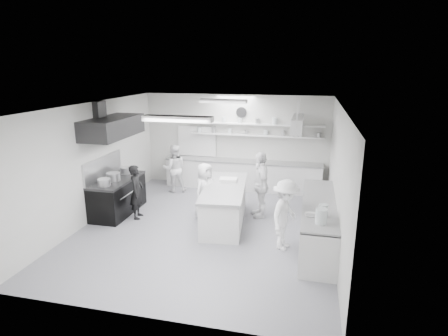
% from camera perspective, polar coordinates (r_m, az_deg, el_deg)
% --- Properties ---
extents(floor, '(6.00, 7.00, 0.02)m').
position_cam_1_polar(floor, '(9.31, -2.67, -9.18)').
color(floor, gray).
rests_on(floor, ground).
extents(ceiling, '(6.00, 7.00, 0.02)m').
position_cam_1_polar(ceiling, '(8.52, -2.92, 9.64)').
color(ceiling, silver).
rests_on(ceiling, wall_back).
extents(wall_back, '(6.00, 0.04, 3.00)m').
position_cam_1_polar(wall_back, '(12.11, 1.76, 4.13)').
color(wall_back, beige).
rests_on(wall_back, floor).
extents(wall_front, '(6.00, 0.04, 3.00)m').
position_cam_1_polar(wall_front, '(5.71, -12.58, -9.40)').
color(wall_front, beige).
rests_on(wall_front, floor).
extents(wall_left, '(0.04, 7.00, 3.00)m').
position_cam_1_polar(wall_left, '(10.02, -19.53, 0.86)').
color(wall_left, beige).
rests_on(wall_left, floor).
extents(wall_right, '(0.04, 7.00, 3.00)m').
position_cam_1_polar(wall_right, '(8.50, 17.06, -1.43)').
color(wall_right, beige).
rests_on(wall_right, floor).
extents(stove, '(0.80, 1.80, 0.90)m').
position_cam_1_polar(stove, '(10.44, -15.99, -4.30)').
color(stove, black).
rests_on(stove, floor).
extents(exhaust_hood, '(0.85, 2.00, 0.50)m').
position_cam_1_polar(exhaust_hood, '(9.99, -16.79, 6.03)').
color(exhaust_hood, '#272727').
rests_on(exhaust_hood, wall_left).
extents(back_counter, '(5.00, 0.60, 0.92)m').
position_cam_1_polar(back_counter, '(12.02, 2.83, -1.08)').
color(back_counter, silver).
rests_on(back_counter, floor).
extents(shelf_lower, '(4.20, 0.26, 0.04)m').
position_cam_1_polar(shelf_lower, '(11.82, 4.98, 5.04)').
color(shelf_lower, silver).
rests_on(shelf_lower, wall_back).
extents(shelf_upper, '(4.20, 0.26, 0.04)m').
position_cam_1_polar(shelf_upper, '(11.76, 5.02, 6.72)').
color(shelf_upper, silver).
rests_on(shelf_upper, wall_back).
extents(pass_through_window, '(1.30, 0.04, 1.00)m').
position_cam_1_polar(pass_through_window, '(12.42, -4.17, 4.15)').
color(pass_through_window, black).
rests_on(pass_through_window, wall_back).
extents(wall_clock, '(0.32, 0.05, 0.32)m').
position_cam_1_polar(wall_clock, '(11.88, 2.71, 8.55)').
color(wall_clock, white).
rests_on(wall_clock, wall_back).
extents(right_counter, '(0.74, 3.30, 0.94)m').
position_cam_1_polar(right_counter, '(8.64, 14.26, -8.22)').
color(right_counter, silver).
rests_on(right_counter, floor).
extents(pot_rack, '(0.30, 1.60, 0.40)m').
position_cam_1_polar(pot_rack, '(10.66, 11.25, 6.68)').
color(pot_rack, '#B1B2B3').
rests_on(pot_rack, ceiling).
extents(light_fixture_front, '(1.30, 0.25, 0.10)m').
position_cam_1_polar(light_fixture_front, '(6.82, -7.12, 7.53)').
color(light_fixture_front, silver).
rests_on(light_fixture_front, ceiling).
extents(light_fixture_rear, '(1.30, 0.25, 0.10)m').
position_cam_1_polar(light_fixture_rear, '(10.26, -0.10, 10.24)').
color(light_fixture_rear, silver).
rests_on(light_fixture_rear, ceiling).
extents(prep_island, '(1.20, 2.57, 0.91)m').
position_cam_1_polar(prep_island, '(9.44, 0.09, -5.75)').
color(prep_island, silver).
rests_on(prep_island, floor).
extents(stove_pot, '(0.35, 0.35, 0.26)m').
position_cam_1_polar(stove_pot, '(10.14, -16.63, -1.42)').
color(stove_pot, '#B1B2B3').
rests_on(stove_pot, stove).
extents(cook_stove, '(0.43, 0.57, 1.43)m').
position_cam_1_polar(cook_stove, '(9.90, -13.25, -3.58)').
color(cook_stove, black).
rests_on(cook_stove, floor).
extents(cook_back, '(0.90, 0.82, 1.52)m').
position_cam_1_polar(cook_back, '(11.76, -7.64, -0.06)').
color(cook_back, white).
rests_on(cook_back, floor).
extents(cook_island_left, '(0.70, 0.84, 1.47)m').
position_cam_1_polar(cook_island_left, '(9.65, -2.94, -3.52)').
color(cook_island_left, white).
rests_on(cook_island_left, floor).
extents(cook_island_right, '(0.75, 1.11, 1.75)m').
position_cam_1_polar(cook_island_right, '(9.73, 5.62, -2.55)').
color(cook_island_right, white).
rests_on(cook_island_right, floor).
extents(cook_right, '(0.85, 1.13, 1.56)m').
position_cam_1_polar(cook_right, '(8.12, 9.40, -7.11)').
color(cook_right, white).
rests_on(cook_right, floor).
extents(bowl_island_a, '(0.32, 0.32, 0.06)m').
position_cam_1_polar(bowl_island_a, '(9.72, 0.68, -2.08)').
color(bowl_island_a, '#B1B2B3').
rests_on(bowl_island_a, prep_island).
extents(bowl_island_b, '(0.19, 0.19, 0.06)m').
position_cam_1_polar(bowl_island_b, '(9.83, 0.40, -1.90)').
color(bowl_island_b, silver).
rests_on(bowl_island_b, prep_island).
extents(bowl_right, '(0.28, 0.28, 0.06)m').
position_cam_1_polar(bowl_right, '(7.68, 13.23, -7.13)').
color(bowl_right, silver).
rests_on(bowl_right, right_counter).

